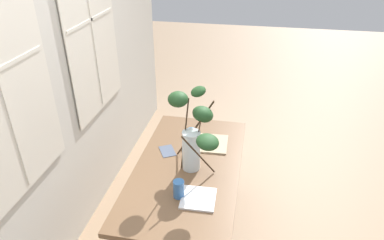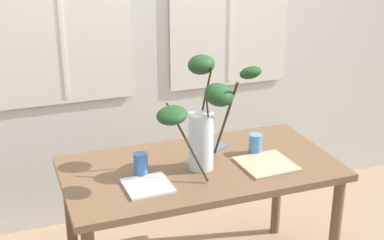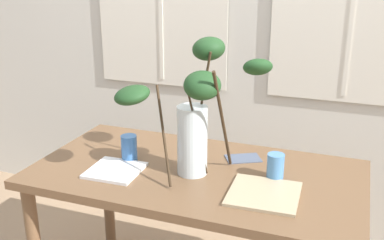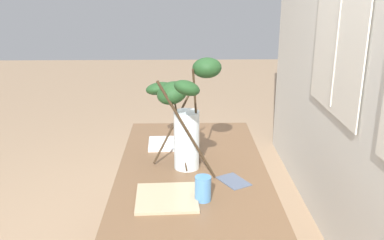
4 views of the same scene
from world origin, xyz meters
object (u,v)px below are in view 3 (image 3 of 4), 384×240
object	(u,v)px
dining_table	(196,189)
plate_square_right	(264,194)
vase_with_branches	(194,111)
drinking_glass_blue_left	(129,148)
drinking_glass_blue_right	(275,167)
plate_square_left	(115,170)

from	to	relation	value
dining_table	plate_square_right	world-z (taller)	plate_square_right
vase_with_branches	drinking_glass_blue_left	distance (m)	0.39
dining_table	vase_with_branches	xyz separation A→B (m)	(0.00, -0.04, 0.37)
drinking_glass_blue_right	plate_square_left	bearing A→B (deg)	-165.19
drinking_glass_blue_left	vase_with_branches	bearing A→B (deg)	-5.89
vase_with_branches	drinking_glass_blue_left	size ratio (longest dim) A/B	5.20
plate_square_left	drinking_glass_blue_left	bearing A→B (deg)	88.43
plate_square_right	dining_table	bearing A→B (deg)	159.89
dining_table	drinking_glass_blue_right	xyz separation A→B (m)	(0.34, 0.04, 0.15)
drinking_glass_blue_left	plate_square_right	size ratio (longest dim) A/B	0.45
vase_with_branches	plate_square_left	bearing A→B (deg)	-163.98
plate_square_left	vase_with_branches	bearing A→B (deg)	16.02
vase_with_branches	plate_square_left	xyz separation A→B (m)	(-0.33, -0.09, -0.28)
plate_square_right	vase_with_branches	bearing A→B (deg)	166.39
drinking_glass_blue_left	plate_square_left	size ratio (longest dim) A/B	0.56
dining_table	drinking_glass_blue_right	world-z (taller)	drinking_glass_blue_right
vase_with_branches	plate_square_right	distance (m)	0.43
drinking_glass_blue_right	plate_square_right	xyz separation A→B (m)	(-0.01, -0.16, -0.05)
vase_with_branches	plate_square_right	bearing A→B (deg)	-13.61
drinking_glass_blue_left	drinking_glass_blue_right	distance (m)	0.66
drinking_glass_blue_right	plate_square_right	distance (m)	0.17
dining_table	plate_square_right	xyz separation A→B (m)	(0.32, -0.12, 0.10)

